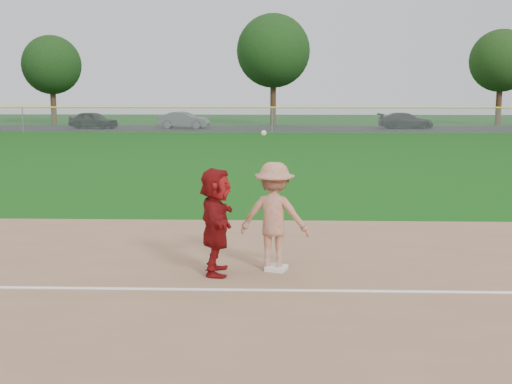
{
  "coord_description": "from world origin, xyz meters",
  "views": [
    {
      "loc": [
        0.41,
        -10.98,
        3.27
      ],
      "look_at": [
        0.0,
        1.5,
        1.3
      ],
      "focal_mm": 45.0,
      "sensor_mm": 36.0,
      "label": 1
    }
  ],
  "objects_px": {
    "base_runner": "(216,221)",
    "car_mid": "(184,120)",
    "car_right": "(406,121)",
    "first_base": "(276,268)",
    "car_left": "(93,120)"
  },
  "relations": [
    {
      "from": "base_runner",
      "to": "car_right",
      "type": "xyz_separation_m",
      "value": [
        12.37,
        45.87,
        -0.27
      ]
    },
    {
      "from": "car_mid",
      "to": "car_right",
      "type": "bearing_deg",
      "value": -83.24
    },
    {
      "from": "car_left",
      "to": "car_mid",
      "type": "bearing_deg",
      "value": -68.57
    },
    {
      "from": "car_mid",
      "to": "first_base",
      "type": "bearing_deg",
      "value": -163.87
    },
    {
      "from": "first_base",
      "to": "car_left",
      "type": "xyz_separation_m",
      "value": [
        -16.23,
        44.9,
        0.7
      ]
    },
    {
      "from": "car_left",
      "to": "car_mid",
      "type": "relative_size",
      "value": 0.99
    },
    {
      "from": "base_runner",
      "to": "car_mid",
      "type": "xyz_separation_m",
      "value": [
        -7.18,
        45.54,
        -0.23
      ]
    },
    {
      "from": "car_left",
      "to": "car_mid",
      "type": "distance_m",
      "value": 7.98
    },
    {
      "from": "first_base",
      "to": "car_mid",
      "type": "xyz_separation_m",
      "value": [
        -8.26,
        45.3,
        0.68
      ]
    },
    {
      "from": "car_right",
      "to": "base_runner",
      "type": "bearing_deg",
      "value": 162.22
    },
    {
      "from": "car_left",
      "to": "car_mid",
      "type": "height_order",
      "value": "car_left"
    },
    {
      "from": "first_base",
      "to": "base_runner",
      "type": "height_order",
      "value": "base_runner"
    },
    {
      "from": "car_left",
      "to": "car_right",
      "type": "xyz_separation_m",
      "value": [
        27.52,
        0.73,
        -0.05
      ]
    },
    {
      "from": "first_base",
      "to": "car_right",
      "type": "xyz_separation_m",
      "value": [
        11.29,
        45.63,
        0.65
      ]
    },
    {
      "from": "first_base",
      "to": "base_runner",
      "type": "xyz_separation_m",
      "value": [
        -1.08,
        -0.24,
        0.92
      ]
    }
  ]
}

